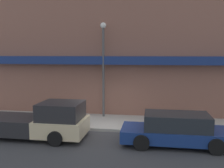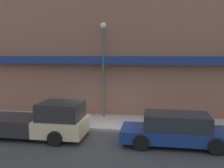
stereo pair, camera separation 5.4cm
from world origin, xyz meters
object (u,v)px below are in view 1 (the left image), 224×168
at_px(pickup_truck, 36,122).
at_px(parked_car, 176,130).
at_px(street_lamp, 103,59).
at_px(fire_hydrant, 165,122).

distance_m(pickup_truck, parked_car, 6.61).
bearing_deg(street_lamp, fire_hydrant, -28.09).
relative_size(fire_hydrant, street_lamp, 0.12).
distance_m(fire_hydrant, street_lamp, 5.23).
height_order(pickup_truck, street_lamp, street_lamp).
height_order(pickup_truck, parked_car, pickup_truck).
bearing_deg(street_lamp, pickup_truck, -123.53).
distance_m(parked_car, fire_hydrant, 2.01).
relative_size(pickup_truck, parked_car, 1.19).
bearing_deg(street_lamp, parked_car, -44.16).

